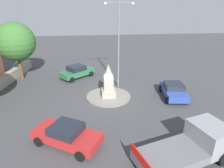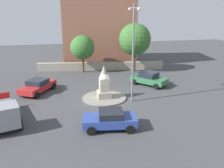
# 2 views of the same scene
# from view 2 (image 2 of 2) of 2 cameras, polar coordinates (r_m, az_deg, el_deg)

# --- Properties ---
(ground_plane) EXTENTS (80.00, 80.00, 0.00)m
(ground_plane) POSITION_cam_2_polar(r_m,az_deg,el_deg) (24.06, -1.82, -3.39)
(ground_plane) COLOR #424244
(traffic_island) EXTENTS (4.29, 4.29, 0.12)m
(traffic_island) POSITION_cam_2_polar(r_m,az_deg,el_deg) (24.04, -1.82, -3.26)
(traffic_island) COLOR gray
(traffic_island) RESTS_ON ground
(monument) EXTENTS (1.30, 1.30, 3.20)m
(monument) POSITION_cam_2_polar(r_m,az_deg,el_deg) (23.56, -1.85, 0.14)
(monument) COLOR #9E9687
(monument) RESTS_ON traffic_island
(streetlamp) EXTENTS (2.89, 0.28, 8.87)m
(streetlamp) POSITION_cam_2_polar(r_m,az_deg,el_deg) (22.07, 4.95, 8.84)
(streetlamp) COLOR slate
(streetlamp) RESTS_ON ground
(car_green_parked_left) EXTENTS (4.32, 4.02, 1.51)m
(car_green_parked_left) POSITION_cam_2_polar(r_m,az_deg,el_deg) (28.35, 8.57, 1.28)
(car_green_parked_left) COLOR #2D6B42
(car_green_parked_left) RESTS_ON ground
(car_blue_parked_right) EXTENTS (2.48, 4.09, 1.40)m
(car_blue_parked_right) POSITION_cam_2_polar(r_m,az_deg,el_deg) (18.04, -0.48, -8.20)
(car_blue_parked_right) COLOR #2D479E
(car_blue_parked_right) RESTS_ON ground
(car_red_passing) EXTENTS (4.74, 3.83, 1.39)m
(car_red_passing) POSITION_cam_2_polar(r_m,az_deg,el_deg) (26.71, -16.89, -0.41)
(car_red_passing) COLOR #B22323
(car_red_passing) RESTS_ON ground
(truck_grey_waiting) EXTENTS (5.93, 3.73, 2.00)m
(truck_grey_waiting) POSITION_cam_2_polar(r_m,az_deg,el_deg) (20.19, -24.42, -6.26)
(truck_grey_waiting) COLOR gray
(truck_grey_waiting) RESTS_ON ground
(stone_boundary_wall) EXTENTS (3.25, 17.78, 1.12)m
(stone_boundary_wall) POSITION_cam_2_polar(r_m,az_deg,el_deg) (35.03, -2.62, 4.18)
(stone_boundary_wall) COLOR #9E9687
(stone_boundary_wall) RESTS_ON ground
(corner_building) EXTENTS (8.92, 11.74, 10.68)m
(corner_building) POSITION_cam_2_polar(r_m,az_deg,el_deg) (39.48, -2.94, 12.67)
(corner_building) COLOR #935B47
(corner_building) RESTS_ON ground
(tree_near_wall) EXTENTS (3.27, 3.27, 5.06)m
(tree_near_wall) POSITION_cam_2_polar(r_m,az_deg,el_deg) (33.54, -6.90, 8.43)
(tree_near_wall) COLOR brown
(tree_near_wall) RESTS_ON ground
(tree_mid_cluster) EXTENTS (4.33, 4.33, 6.62)m
(tree_mid_cluster) POSITION_cam_2_polar(r_m,az_deg,el_deg) (33.81, 5.36, 10.32)
(tree_mid_cluster) COLOR brown
(tree_mid_cluster) RESTS_ON ground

